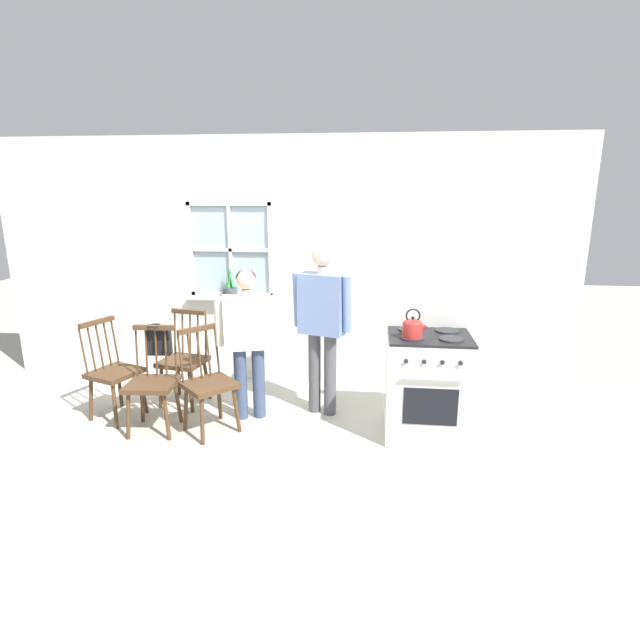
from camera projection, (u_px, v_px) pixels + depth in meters
The scene contains 12 objects.
ground_plane at pixel (253, 436), 4.47m from camera, with size 16.00×16.00×0.00m, color #B2AD9E.
wall_back at pixel (281, 265), 5.48m from camera, with size 6.40×0.16×2.70m.
chair_by_window at pixel (153, 384), 4.49m from camera, with size 0.45×0.43×0.96m.
chair_near_wall at pixel (184, 361), 5.08m from camera, with size 0.49×0.47×0.96m.
chair_center_cluster at pixel (113, 373), 4.76m from camera, with size 0.52×0.54×0.96m.
chair_near_stove at pixel (209, 384), 4.47m from camera, with size 0.58×0.58×0.96m.
person_elderly_left at pixel (248, 332), 4.64m from camera, with size 0.60×0.33×1.44m.
person_teen_center at pixel (322, 313), 4.70m from camera, with size 0.59×0.33×1.67m.
stove at pixel (427, 383), 4.43m from camera, with size 0.72×0.68×1.08m.
kettle at pixel (413, 327), 4.18m from camera, with size 0.21×0.17×0.25m.
potted_plant at pixel (230, 288), 5.51m from camera, with size 0.16×0.16×0.36m.
handbag at pixel (159, 340), 4.63m from camera, with size 0.23×0.20×0.31m.
Camera 1 is at (1.04, -3.98, 2.14)m, focal length 28.00 mm.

